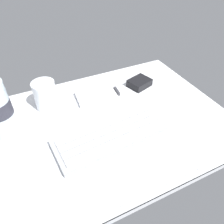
{
  "coord_description": "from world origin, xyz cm",
  "views": [
    {
      "loc": [
        -18.63,
        -39.15,
        40.77
      ],
      "look_at": [
        0.0,
        0.0,
        3.0
      ],
      "focal_mm": 34.4,
      "sensor_mm": 36.0,
      "label": 1
    }
  ],
  "objects_px": {
    "keyboard": "(111,135)",
    "handheld_device": "(98,95)",
    "charger_block": "(139,83)",
    "juice_cup": "(46,96)"
  },
  "relations": [
    {
      "from": "keyboard",
      "to": "handheld_device",
      "type": "bearing_deg",
      "value": 78.19
    },
    {
      "from": "handheld_device",
      "to": "charger_block",
      "type": "relative_size",
      "value": 1.89
    },
    {
      "from": "charger_block",
      "to": "keyboard",
      "type": "bearing_deg",
      "value": -137.53
    },
    {
      "from": "handheld_device",
      "to": "charger_block",
      "type": "distance_m",
      "value": 0.15
    },
    {
      "from": "keyboard",
      "to": "juice_cup",
      "type": "relative_size",
      "value": 3.5
    },
    {
      "from": "keyboard",
      "to": "juice_cup",
      "type": "xyz_separation_m",
      "value": [
        -0.12,
        0.19,
        0.03
      ]
    },
    {
      "from": "keyboard",
      "to": "charger_block",
      "type": "height_order",
      "value": "charger_block"
    },
    {
      "from": "handheld_device",
      "to": "charger_block",
      "type": "height_order",
      "value": "charger_block"
    },
    {
      "from": "juice_cup",
      "to": "keyboard",
      "type": "bearing_deg",
      "value": -58.19
    },
    {
      "from": "juice_cup",
      "to": "charger_block",
      "type": "distance_m",
      "value": 0.3
    }
  ]
}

